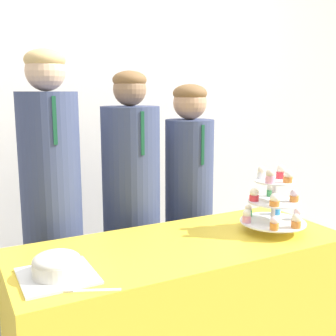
% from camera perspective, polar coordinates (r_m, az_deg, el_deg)
% --- Properties ---
extents(wall_back, '(9.00, 0.06, 2.70)m').
position_cam_1_polar(wall_back, '(2.87, -10.30, 9.86)').
color(wall_back, silver).
rests_on(wall_back, ground_plane).
extents(table, '(1.46, 0.60, 0.72)m').
position_cam_1_polar(table, '(2.01, 1.86, -19.73)').
color(table, yellow).
rests_on(table, ground_plane).
extents(round_cake, '(0.26, 0.26, 0.09)m').
position_cam_1_polar(round_cake, '(1.57, -14.83, -12.69)').
color(round_cake, white).
rests_on(round_cake, table).
extents(cake_knife, '(0.21, 0.11, 0.01)m').
position_cam_1_polar(cake_knife, '(1.48, -12.38, -15.94)').
color(cake_knife, silver).
rests_on(cake_knife, table).
extents(cupcake_stand, '(0.31, 0.31, 0.31)m').
position_cam_1_polar(cupcake_stand, '(2.02, 14.15, -4.56)').
color(cupcake_stand, silver).
rests_on(cupcake_stand, table).
extents(student_0, '(0.30, 0.30, 1.56)m').
position_cam_1_polar(student_0, '(2.21, -15.37, -6.27)').
color(student_0, '#384266').
rests_on(student_0, ground_plane).
extents(student_1, '(0.32, 0.32, 1.47)m').
position_cam_1_polar(student_1, '(2.35, -4.99, -6.39)').
color(student_1, '#384266').
rests_on(student_1, ground_plane).
extents(student_2, '(0.28, 0.29, 1.41)m').
position_cam_1_polar(student_2, '(2.51, 2.85, -5.60)').
color(student_2, '#384266').
rests_on(student_2, ground_plane).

